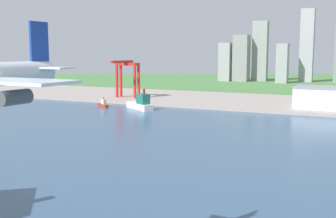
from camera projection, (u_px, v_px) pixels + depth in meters
name	position (u px, v px, depth m)	size (l,w,h in m)	color
ground_plane	(213.00, 140.00, 240.97)	(2400.00, 2400.00, 0.00)	#4E8244
water_bay	(167.00, 164.00, 187.56)	(840.00, 360.00, 0.15)	#385675
industrial_pier	(278.00, 103.00, 409.89)	(840.00, 140.00, 2.50)	#A4978E
tugboat_small	(103.00, 104.00, 387.97)	(17.77, 12.20, 9.24)	#B22D1E
ferry_boat	(141.00, 104.00, 369.30)	(35.77, 27.83, 18.93)	white
port_crane_red	(127.00, 71.00, 443.18)	(25.05, 40.88, 40.18)	red
warehouse_main	(328.00, 98.00, 358.03)	(56.28, 36.77, 18.82)	silver
distant_skyline	(331.00, 53.00, 690.99)	(375.49, 83.46, 155.27)	#989A9C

